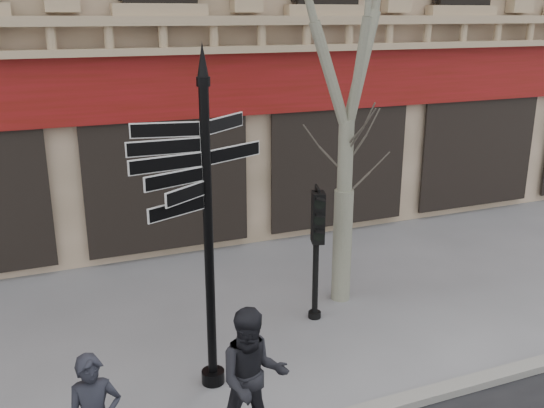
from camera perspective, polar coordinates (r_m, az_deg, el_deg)
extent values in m
plane|color=slate|center=(9.03, -1.92, -15.94)|extent=(80.00, 80.00, 0.00)
cube|color=#601309|center=(12.32, -10.21, 10.79)|extent=(28.00, 0.25, 1.30)
cube|color=tan|center=(12.02, -10.22, 15.28)|extent=(28.00, 0.35, 0.74)
cylinder|color=black|center=(8.00, -5.98, -3.92)|extent=(0.13, 0.13, 4.13)
cylinder|color=black|center=(8.91, -5.56, -15.84)|extent=(0.32, 0.32, 0.18)
cone|color=black|center=(7.47, -6.56, 13.41)|extent=(0.14, 0.14, 0.41)
cylinder|color=black|center=(10.11, 4.15, -4.95)|extent=(0.11, 0.11, 2.25)
cylinder|color=black|center=(10.56, 4.02, -10.30)|extent=(0.23, 0.23, 0.13)
cube|color=black|center=(9.86, 4.24, -1.20)|extent=(0.44, 0.37, 0.86)
cylinder|color=gray|center=(10.87, 6.62, -3.92)|extent=(0.34, 0.34, 2.06)
cylinder|color=gray|center=(10.40, 6.92, 4.30)|extent=(0.26, 0.26, 1.31)
imported|color=black|center=(7.39, -1.82, -16.09)|extent=(0.97, 0.82, 1.77)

